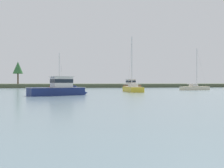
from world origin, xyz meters
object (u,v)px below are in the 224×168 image
at_px(sailboat_red, 58,88).
at_px(sailboat_yellow, 133,90).
at_px(sailboat_cream, 195,89).
at_px(cruiser_wood, 130,86).
at_px(cruiser_navy, 62,91).

xyz_separation_m(sailboat_red, sailboat_yellow, (13.66, -19.87, 0.02)).
height_order(sailboat_cream, cruiser_wood, sailboat_cream).
distance_m(cruiser_navy, sailboat_cream, 34.23).
bearing_deg(sailboat_yellow, sailboat_cream, 26.00).
bearing_deg(sailboat_cream, cruiser_wood, 115.04).
distance_m(sailboat_red, cruiser_wood, 22.06).
bearing_deg(cruiser_navy, sailboat_cream, 33.34).
xyz_separation_m(cruiser_navy, sailboat_cream, (28.60, 18.81, -0.33)).
height_order(cruiser_navy, sailboat_cream, sailboat_cream).
xyz_separation_m(cruiser_navy, sailboat_yellow, (12.35, 10.89, -0.32)).
bearing_deg(sailboat_red, cruiser_navy, -87.57).
xyz_separation_m(cruiser_navy, cruiser_wood, (19.06, 39.22, 0.04)).
bearing_deg(sailboat_red, sailboat_cream, -21.78).
distance_m(sailboat_yellow, cruiser_wood, 29.11).
relative_size(cruiser_navy, sailboat_yellow, 0.79).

